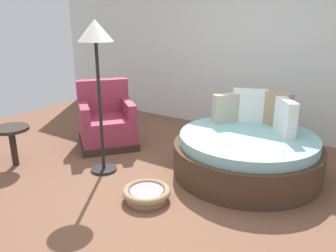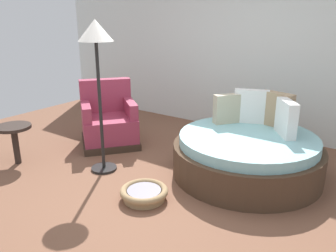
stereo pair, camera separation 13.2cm
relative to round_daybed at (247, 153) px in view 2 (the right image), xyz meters
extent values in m
cube|color=brown|center=(-0.67, -0.92, -0.28)|extent=(8.00, 8.00, 0.02)
cube|color=silver|center=(-0.67, 1.56, 1.04)|extent=(8.00, 0.12, 2.62)
cylinder|color=#473323|center=(0.00, -0.02, -0.08)|extent=(1.78, 1.78, 0.38)
cylinder|color=#8CC6CC|center=(0.00, -0.02, 0.18)|extent=(1.64, 1.64, 0.12)
cube|color=white|center=(0.35, 0.24, 0.44)|extent=(0.35, 0.41, 0.42)
cube|color=tan|center=(0.14, 0.51, 0.45)|extent=(0.45, 0.22, 0.44)
cube|color=white|center=(-0.19, 0.48, 0.45)|extent=(0.45, 0.27, 0.44)
cube|color=#BCB293|center=(-0.42, 0.29, 0.43)|extent=(0.32, 0.38, 0.38)
cube|color=#38281E|center=(-2.07, -0.26, -0.22)|extent=(1.12, 1.12, 0.10)
cube|color=#99334C|center=(-2.07, -0.26, 0.00)|extent=(1.07, 1.07, 0.34)
cube|color=#99334C|center=(-2.31, -0.06, 0.42)|extent=(0.60, 0.69, 0.50)
cube|color=#99334C|center=(-2.27, -0.51, 0.28)|extent=(0.61, 0.52, 0.22)
cube|color=#99334C|center=(-1.87, -0.01, 0.28)|extent=(0.61, 0.52, 0.22)
cylinder|color=#9E7F56|center=(-0.63, -1.21, -0.24)|extent=(0.44, 0.44, 0.06)
torus|color=#9E7F56|center=(-0.63, -1.21, -0.17)|extent=(0.51, 0.51, 0.07)
cylinder|color=gray|center=(-0.63, -1.21, -0.18)|extent=(0.36, 0.36, 0.05)
cylinder|color=#2D231E|center=(-2.58, -1.45, -0.03)|extent=(0.08, 0.08, 0.48)
cylinder|color=#2D231E|center=(-2.58, -1.45, 0.23)|extent=(0.44, 0.44, 0.04)
cylinder|color=black|center=(-1.51, -0.93, -0.25)|extent=(0.32, 0.32, 0.03)
cylinder|color=black|center=(-1.51, -0.93, 0.54)|extent=(0.04, 0.04, 1.55)
cone|color=silver|center=(-1.51, -0.93, 1.43)|extent=(0.40, 0.40, 0.24)
camera|label=1|loc=(1.31, -3.75, 1.60)|focal=36.46mm
camera|label=2|loc=(1.42, -3.67, 1.60)|focal=36.46mm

